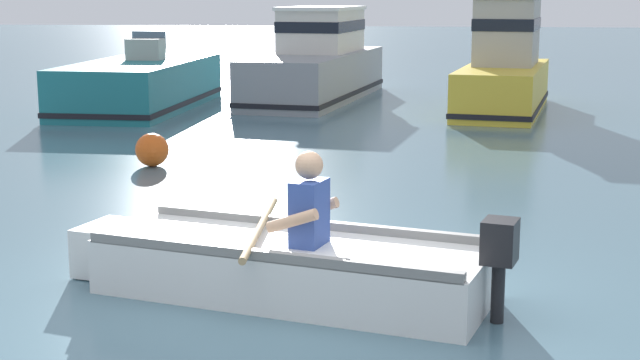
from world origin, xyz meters
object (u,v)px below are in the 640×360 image
Objects in this scene: rowboat_with_person at (284,265)px; moored_boat_yellow at (504,69)px; moored_boat_grey at (317,65)px; moored_boat_teal at (141,86)px; mooring_buoy at (152,150)px.

moored_boat_yellow reaches higher than rowboat_with_person.
rowboat_with_person is 0.60× the size of moored_boat_grey.
moored_boat_yellow is at bearing 4.95° from moored_boat_teal.
rowboat_with_person is 0.76× the size of moored_boat_yellow.
moored_boat_grey is 4.36m from moored_boat_yellow.
rowboat_with_person is 12.61m from moored_boat_yellow.
moored_boat_grey is at bearing 158.71° from moored_boat_yellow.
rowboat_with_person is 7.92× the size of mooring_buoy.
moored_boat_teal is 11.38× the size of mooring_buoy.
moored_boat_yellow is 8.77m from mooring_buoy.
rowboat_with_person is at bearing -101.43° from moored_boat_yellow.
moored_boat_grey is (-1.56, 13.93, 0.53)m from rowboat_with_person.
mooring_buoy is (2.20, -6.34, -0.24)m from moored_boat_teal.
moored_boat_yellow reaches higher than moored_boat_grey.
moored_boat_teal is 7.50m from moored_boat_yellow.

